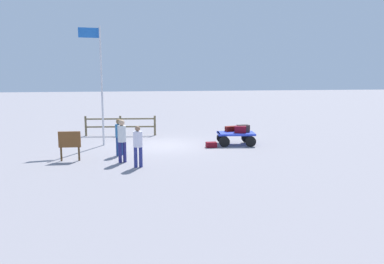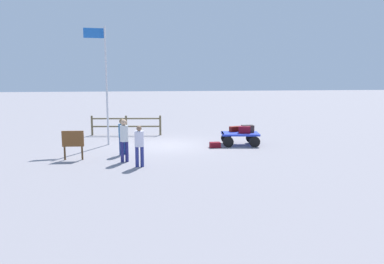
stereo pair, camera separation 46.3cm
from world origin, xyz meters
name	(u,v)px [view 2 (the right image)]	position (x,y,z in m)	size (l,w,h in m)	color
ground_plane	(167,145)	(0.00, 0.00, 0.00)	(120.00, 120.00, 0.00)	gray
luggage_cart	(240,136)	(-3.69, 0.45, 0.47)	(2.02, 1.52, 0.64)	blue
suitcase_grey	(245,130)	(-3.91, 0.57, 0.81)	(0.67, 0.52, 0.35)	maroon
suitcase_olive	(235,129)	(-3.55, -0.03, 0.77)	(0.61, 0.42, 0.26)	maroon
suitcase_dark	(248,129)	(-4.13, 0.36, 0.83)	(0.63, 0.40, 0.37)	#392A27
suitcase_navy	(215,145)	(-2.32, 0.94, 0.13)	(0.53, 0.36, 0.27)	maroon
worker_lead	(122,134)	(2.15, 2.07, 0.97)	(0.47, 0.47, 1.65)	navy
worker_trailing	(124,137)	(2.00, 3.51, 1.06)	(0.44, 0.44, 1.79)	navy
worker_supervisor	(139,143)	(1.37, 4.44, 0.96)	(0.41, 0.41, 1.64)	navy
flagpole	(104,77)	(3.12, -0.56, 3.50)	(1.08, 0.20, 5.97)	silver
signboard	(73,141)	(4.18, 2.84, 0.81)	(0.91, 0.12, 1.25)	#4C3319
wooden_fence	(126,124)	(2.23, -3.50, 0.68)	(4.15, 0.56, 1.17)	brown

